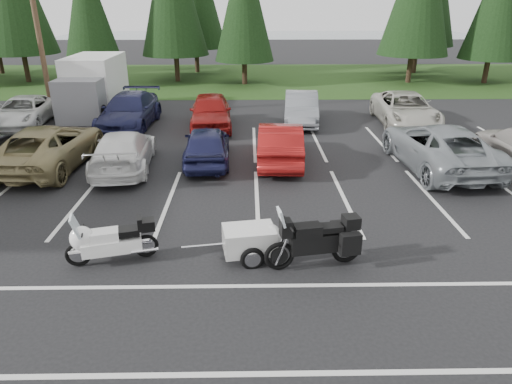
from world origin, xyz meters
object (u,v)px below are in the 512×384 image
object	(u,v)px
utility_pole	(36,21)
cargo_trailer	(249,243)
box_truck	(91,87)
car_near_3	(123,151)
car_far_3	(301,108)
car_near_2	(49,146)
car_near_4	(207,145)
car_far_1	(129,111)
car_far_2	(211,111)
car_near_6	(439,146)
car_far_4	(405,109)
touring_motorcycle	(111,237)
adventure_motorcycle	(314,236)
car_far_0	(24,111)
car_near_5	(280,143)

from	to	relation	value
utility_pole	cargo_trailer	xyz separation A→B (m)	(10.25, -14.32, -4.30)
utility_pole	box_truck	xyz separation A→B (m)	(2.00, 0.50, -3.25)
utility_pole	box_truck	distance (m)	3.85
car_near_3	car_far_3	xyz separation A→B (m)	(7.08, 6.50, 0.05)
car_near_2	car_near_4	world-z (taller)	car_near_2
box_truck	car_far_1	world-z (taller)	box_truck
cargo_trailer	car_near_3	bearing A→B (deg)	116.59
car_near_3	car_far_2	xyz separation A→B (m)	(2.70, 5.62, 0.11)
car_near_6	car_far_4	size ratio (longest dim) A/B	1.06
touring_motorcycle	adventure_motorcycle	world-z (taller)	adventure_motorcycle
box_truck	cargo_trailer	distance (m)	16.99
car_far_0	car_far_2	size ratio (longest dim) A/B	1.02
car_far_1	touring_motorcycle	size ratio (longest dim) A/B	2.32
car_near_5	car_far_0	distance (m)	13.36
cargo_trailer	car_far_2	bearing A→B (deg)	89.44
car_far_0	touring_motorcycle	distance (m)	14.89
car_near_3	adventure_motorcycle	world-z (taller)	adventure_motorcycle
car_near_3	adventure_motorcycle	bearing A→B (deg)	126.64
car_near_3	car_far_2	bearing A→B (deg)	-120.97
car_far_2	car_far_3	world-z (taller)	car_far_2
car_near_3	car_far_3	size ratio (longest dim) A/B	1.06
car_near_6	car_near_4	bearing A→B (deg)	-8.17
car_near_3	car_near_4	xyz separation A→B (m)	(2.93, 0.61, 0.01)
utility_pole	car_near_3	bearing A→B (deg)	-54.47
utility_pole	car_far_4	bearing A→B (deg)	-6.33
car_far_4	cargo_trailer	size ratio (longest dim) A/B	3.13
adventure_motorcycle	car_far_0	bearing A→B (deg)	123.12
car_far_0	car_near_2	bearing A→B (deg)	-63.50
car_far_2	car_far_3	xyz separation A→B (m)	(4.37, 0.88, -0.05)
car_near_2	car_near_6	world-z (taller)	car_near_6
utility_pole	car_far_0	xyz separation A→B (m)	(-0.64, -1.69, -4.04)
cargo_trailer	adventure_motorcycle	xyz separation A→B (m)	(1.47, -0.38, 0.37)
car_far_2	car_far_3	distance (m)	4.46
car_near_2	cargo_trailer	bearing A→B (deg)	140.48
car_far_0	car_near_4	bearing A→B (deg)	-36.24
car_far_1	car_far_4	distance (m)	13.25
car_near_3	car_far_1	size ratio (longest dim) A/B	0.88
car_near_6	car_far_2	bearing A→B (deg)	-37.01
touring_motorcycle	adventure_motorcycle	xyz separation A→B (m)	(4.65, -0.28, 0.13)
car_far_0	cargo_trailer	bearing A→B (deg)	-53.75
car_far_0	adventure_motorcycle	world-z (taller)	adventure_motorcycle
car_near_2	car_far_4	size ratio (longest dim) A/B	1.02
car_near_6	car_far_3	world-z (taller)	car_near_6
car_near_4	car_far_1	bearing A→B (deg)	-54.09
touring_motorcycle	utility_pole	bearing A→B (deg)	101.43
box_truck	car_near_4	size ratio (longest dim) A/B	1.36
car_near_5	car_far_0	world-z (taller)	car_near_5
car_near_2	car_far_2	world-z (taller)	car_far_2
box_truck	car_far_2	xyz separation A→B (m)	(6.47, -2.96, -0.65)
car_near_3	car_far_1	world-z (taller)	car_far_1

